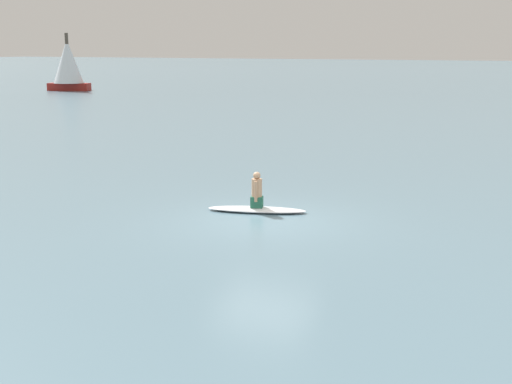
{
  "coord_description": "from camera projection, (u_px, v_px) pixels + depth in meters",
  "views": [
    {
      "loc": [
        -14.99,
        -6.9,
        4.27
      ],
      "look_at": [
        0.41,
        0.43,
        0.61
      ],
      "focal_mm": 47.87,
      "sensor_mm": 36.0,
      "label": 1
    }
  ],
  "objects": [
    {
      "name": "surfboard",
      "position": [
        257.0,
        210.0,
        17.92
      ],
      "size": [
        1.33,
        2.67,
        0.12
      ],
      "primitive_type": "ellipsoid",
      "rotation": [
        0.0,
        0.0,
        -1.28
      ],
      "color": "white",
      "rests_on": "ground"
    },
    {
      "name": "sailboat_near_left",
      "position": [
        68.0,
        64.0,
        65.91
      ],
      "size": [
        3.55,
        4.23,
        5.49
      ],
      "rotation": [
        0.0,
        0.0,
        1.87
      ],
      "color": "maroon",
      "rests_on": "ground"
    },
    {
      "name": "person_paddler",
      "position": [
        257.0,
        191.0,
        17.82
      ],
      "size": [
        0.42,
        0.37,
        0.95
      ],
      "rotation": [
        0.0,
        0.0,
        -1.28
      ],
      "color": "#26664C",
      "rests_on": "surfboard"
    },
    {
      "name": "ground_plane",
      "position": [
        265.0,
        221.0,
        17.03
      ],
      "size": [
        400.0,
        400.0,
        0.0
      ],
      "primitive_type": "plane",
      "color": "slate"
    }
  ]
}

